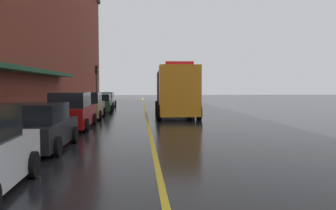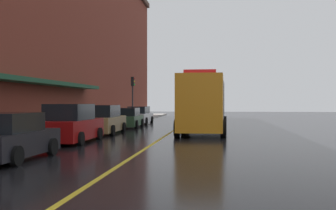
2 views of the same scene
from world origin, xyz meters
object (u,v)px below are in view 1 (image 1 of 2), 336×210
object	(u,v)px
parked_car_5	(105,100)
parking_meter_1	(32,111)
parked_car_2	(72,112)
parking_meter_0	(68,103)
parked_car_1	(40,128)
parked_car_3	(88,106)
utility_truck	(176,92)
traffic_light_near	(96,77)
parked_car_4	(101,103)

from	to	relation	value
parked_car_5	parking_meter_1	distance (m)	19.71
parked_car_2	parking_meter_0	distance (m)	5.71
parked_car_1	parked_car_3	world-z (taller)	parked_car_3
utility_truck	parking_meter_1	xyz separation A→B (m)	(-7.47, -8.79, -0.73)
utility_truck	traffic_light_near	size ratio (longest dim) A/B	1.88
parked_car_5	parking_meter_0	xyz separation A→B (m)	(-1.31, -11.88, 0.31)
parked_car_4	parking_meter_1	world-z (taller)	parked_car_4
parked_car_3	traffic_light_near	distance (m)	15.19
utility_truck	parking_meter_0	bearing A→B (deg)	-80.94
utility_truck	parked_car_3	bearing A→B (deg)	-79.25
parking_meter_0	parking_meter_1	world-z (taller)	same
parking_meter_1	parked_car_2	bearing A→B (deg)	59.45
parked_car_4	traffic_light_near	distance (m)	9.33
parked_car_3	traffic_light_near	bearing A→B (deg)	3.93
parked_car_3	parked_car_4	world-z (taller)	parked_car_3
parked_car_1	parked_car_4	xyz separation A→B (m)	(0.06, 17.68, -0.03)
parked_car_3	parking_meter_1	xyz separation A→B (m)	(-1.32, -7.77, 0.22)
parking_meter_1	traffic_light_near	distance (m)	22.83
parked_car_2	traffic_light_near	xyz separation A→B (m)	(-1.25, 20.51, 2.28)
parked_car_2	parking_meter_1	size ratio (longest dim) A/B	3.63
parking_meter_0	parked_car_5	bearing A→B (deg)	83.69
parked_car_2	utility_truck	world-z (taller)	utility_truck
parking_meter_0	parked_car_2	bearing A→B (deg)	-76.69
parked_car_1	parked_car_2	xyz separation A→B (m)	(-0.11, 6.07, 0.12)
parked_car_4	traffic_light_near	size ratio (longest dim) A/B	1.01
parked_car_1	parked_car_5	bearing A→B (deg)	1.26
parked_car_1	utility_truck	bearing A→B (deg)	-24.59
parked_car_3	parked_car_5	bearing A→B (deg)	-0.85
parking_meter_0	parking_meter_1	bearing A→B (deg)	-90.00
parking_meter_0	parking_meter_1	xyz separation A→B (m)	(0.00, -7.78, 0.00)
parked_car_1	parked_car_5	distance (m)	23.50
parked_car_2	utility_truck	bearing A→B (deg)	-43.49
parked_car_2	utility_truck	xyz separation A→B (m)	(6.15, 6.56, 0.92)
parked_car_3	parked_car_4	size ratio (longest dim) A/B	1.13
parked_car_1	parked_car_3	xyz separation A→B (m)	(-0.11, 11.61, 0.08)
parked_car_4	parking_meter_1	size ratio (longest dim) A/B	3.26
utility_truck	parking_meter_0	distance (m)	7.57
parked_car_3	traffic_light_near	world-z (taller)	traffic_light_near
parked_car_4	utility_truck	distance (m)	7.90
parking_meter_0	traffic_light_near	world-z (taller)	traffic_light_near
parked_car_2	utility_truck	distance (m)	9.04
parked_car_1	parked_car_3	bearing A→B (deg)	1.52
parked_car_4	parking_meter_0	size ratio (longest dim) A/B	3.26
parked_car_3	utility_truck	xyz separation A→B (m)	(6.15, 1.01, 0.96)
parked_car_4	utility_truck	xyz separation A→B (m)	(5.98, -5.05, 1.07)
parked_car_3	parked_car_5	size ratio (longest dim) A/B	1.03
parked_car_2	parking_meter_1	world-z (taller)	parked_car_2
parked_car_1	utility_truck	world-z (taller)	utility_truck
parked_car_2	parked_car_5	size ratio (longest dim) A/B	1.02
utility_truck	parking_meter_1	bearing A→B (deg)	-38.94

